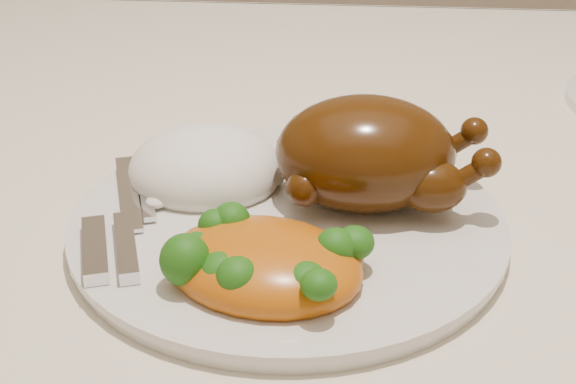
{
  "coord_description": "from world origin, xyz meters",
  "views": [
    {
      "loc": [
        0.02,
        -0.59,
        1.07
      ],
      "look_at": [
        -0.02,
        -0.1,
        0.8
      ],
      "focal_mm": 50.0,
      "sensor_mm": 36.0,
      "label": 1
    }
  ],
  "objects": [
    {
      "name": "rice_mound",
      "position": [
        -0.09,
        -0.05,
        0.79
      ],
      "size": [
        0.12,
        0.11,
        0.06
      ],
      "rotation": [
        0.0,
        0.0,
        -0.05
      ],
      "color": "white",
      "rests_on": "dinner_plate"
    },
    {
      "name": "dinner_plate",
      "position": [
        -0.02,
        -0.1,
        0.77
      ],
      "size": [
        0.4,
        0.4,
        0.01
      ],
      "primitive_type": "cylinder",
      "rotation": [
        0.0,
        0.0,
        0.43
      ],
      "color": "silver",
      "rests_on": "tablecloth"
    },
    {
      "name": "dining_table",
      "position": [
        0.0,
        0.0,
        0.67
      ],
      "size": [
        1.6,
        0.9,
        0.76
      ],
      "color": "brown",
      "rests_on": "floor"
    },
    {
      "name": "mac_and_cheese",
      "position": [
        -0.03,
        -0.17,
        0.79
      ],
      "size": [
        0.15,
        0.13,
        0.05
      ],
      "rotation": [
        0.0,
        0.0,
        -0.27
      ],
      "color": "#C35F0C",
      "rests_on": "dinner_plate"
    },
    {
      "name": "tablecloth",
      "position": [
        0.0,
        0.0,
        0.74
      ],
      "size": [
        1.73,
        1.03,
        0.18
      ],
      "color": "silver",
      "rests_on": "dining_table"
    },
    {
      "name": "cutlery",
      "position": [
        -0.13,
        -0.13,
        0.79
      ],
      "size": [
        0.06,
        0.18,
        0.01
      ],
      "rotation": [
        0.0,
        0.0,
        0.32
      ],
      "color": "silver",
      "rests_on": "dinner_plate"
    },
    {
      "name": "roast_chicken",
      "position": [
        0.04,
        -0.07,
        0.82
      ],
      "size": [
        0.16,
        0.1,
        0.08
      ],
      "rotation": [
        0.0,
        0.0,
        0.04
      ],
      "color": "#422207",
      "rests_on": "dinner_plate"
    }
  ]
}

